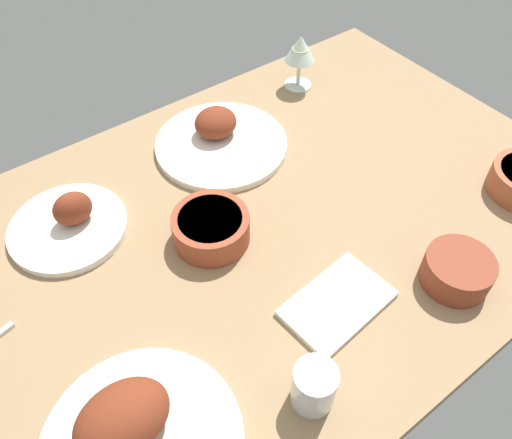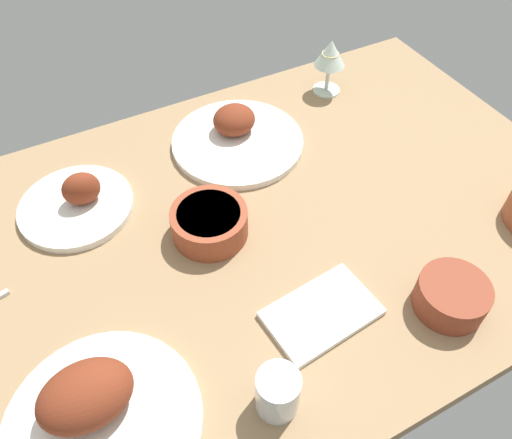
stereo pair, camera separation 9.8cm
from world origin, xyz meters
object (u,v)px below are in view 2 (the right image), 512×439
plate_center_main (237,136)px  bowl_soup (209,222)px  water_tumbler (278,392)px  bowl_onions (452,295)px  plate_near_viewer (78,202)px  wine_glass (330,56)px  folded_napkin (321,313)px  plate_far_side (95,411)px

plate_center_main → bowl_soup: bearing=-127.1°
water_tumbler → bowl_onions: bearing=2.1°
plate_near_viewer → bowl_soup: (20.95, -18.40, 1.40)cm
plate_center_main → wine_glass: wine_glass is taller
bowl_onions → folded_napkin: bowl_onions is taller
bowl_soup → folded_napkin: 27.35cm
bowl_soup → wine_glass: (45.97, 29.49, 6.66)cm
water_tumbler → plate_far_side: bearing=157.0°
plate_center_main → plate_far_side: plate_far_side is taller
wine_glass → folded_napkin: 66.79cm
wine_glass → plate_center_main: bearing=-165.7°
plate_center_main → bowl_soup: size_ratio=2.03×
bowl_onions → plate_center_main: bearing=103.2°
bowl_soup → water_tumbler: bearing=-98.0°
plate_center_main → bowl_soup: (-16.65, -22.04, 1.39)cm
bowl_soup → wine_glass: bearing=32.7°
plate_center_main → plate_near_viewer: 37.78cm
plate_far_side → folded_napkin: 38.88cm
folded_napkin → bowl_soup: bearing=110.0°
wine_glass → water_tumbler: 82.70cm
plate_near_viewer → water_tumbler: (15.99, -53.82, 2.38)cm
plate_far_side → water_tumbler: plate_far_side is taller
bowl_onions → wine_glass: wine_glass is taller
plate_far_side → wine_glass: bearing=35.9°
bowl_soup → bowl_onions: bearing=-48.9°
bowl_soup → wine_glass: size_ratio=1.06×
plate_near_viewer → plate_far_side: size_ratio=0.78×
plate_center_main → folded_napkin: size_ratio=1.59×
plate_near_viewer → folded_napkin: plate_near_viewer is taller
folded_napkin → water_tumbler: bearing=-145.4°
plate_near_viewer → folded_napkin: size_ratio=1.21×
bowl_onions → water_tumbler: size_ratio=1.45×
bowl_soup → water_tumbler: size_ratio=1.74×
water_tumbler → bowl_soup: bearing=82.0°
plate_far_side → water_tumbler: bearing=-23.0°
plate_center_main → bowl_soup: 27.65cm
plate_far_side → water_tumbler: 26.65cm
plate_far_side → folded_napkin: bearing=-0.8°
plate_center_main → plate_far_side: (-46.12, -47.07, 1.17)cm
plate_center_main → water_tumbler: water_tumbler is taller
plate_center_main → plate_near_viewer: size_ratio=1.31×
plate_near_viewer → folded_napkin: (30.28, -43.97, -1.26)cm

